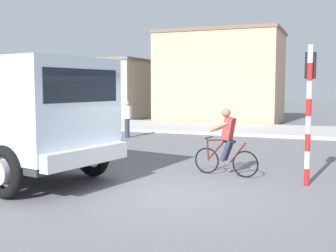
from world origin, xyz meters
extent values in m
plane|color=slate|center=(0.00, 0.00, 0.00)|extent=(120.00, 120.00, 0.00)
cube|color=#ADADA8|center=(0.00, 13.19, 0.08)|extent=(80.00, 5.00, 0.16)
cube|color=silver|center=(-4.39, 0.05, 1.80)|extent=(5.60, 3.50, 2.20)
cube|color=#2D3338|center=(-4.39, 0.05, 0.62)|extent=(5.49, 3.43, 0.16)
cube|color=silver|center=(-1.74, -0.50, 0.80)|extent=(0.72, 2.37, 0.36)
cube|color=black|center=(-1.89, -0.47, 2.30)|extent=(0.55, 2.11, 0.70)
torus|color=black|center=(-2.55, 0.97, 0.55)|extent=(1.13, 0.46, 1.10)
cylinder|color=beige|center=(-2.55, 0.97, 0.55)|extent=(0.55, 0.39, 0.50)
torus|color=black|center=(-3.07, -1.53, 0.55)|extent=(1.13, 0.46, 1.10)
cylinder|color=beige|center=(-3.07, -1.53, 0.55)|extent=(0.55, 0.39, 0.50)
torus|color=black|center=(-5.71, 1.63, 0.55)|extent=(1.13, 0.46, 1.10)
cylinder|color=beige|center=(-5.71, 1.63, 0.55)|extent=(0.55, 0.39, 0.50)
torus|color=black|center=(0.04, 2.40, 0.34)|extent=(0.68, 0.13, 0.68)
torus|color=black|center=(1.08, 2.26, 0.34)|extent=(0.68, 0.13, 0.68)
cylinder|color=#591E1E|center=(0.39, 2.36, 0.91)|extent=(0.60, 0.12, 0.09)
cylinder|color=#591E1E|center=(0.33, 2.36, 0.66)|extent=(0.51, 0.11, 0.57)
cylinder|color=#591E1E|center=(0.88, 2.29, 0.61)|extent=(0.44, 0.10, 0.57)
cylinder|color=#591E1E|center=(0.07, 2.40, 0.64)|extent=(0.10, 0.06, 0.59)
cylinder|color=black|center=(0.09, 2.39, 0.95)|extent=(0.10, 0.50, 0.03)
cube|color=black|center=(0.68, 2.32, 0.88)|extent=(0.25, 0.15, 0.06)
cube|color=#D13838|center=(0.63, 2.32, 1.21)|extent=(0.33, 0.36, 0.59)
sphere|color=#9E7051|center=(0.56, 2.33, 1.61)|extent=(0.22, 0.22, 0.22)
cylinder|color=#2D334C|center=(0.59, 2.23, 0.65)|extent=(0.32, 0.16, 0.57)
cylinder|color=#9E7051|center=(0.41, 2.19, 1.26)|extent=(0.50, 0.15, 0.29)
cylinder|color=#2D334C|center=(0.62, 2.43, 0.65)|extent=(0.32, 0.16, 0.57)
cylinder|color=#9E7051|center=(0.46, 2.51, 1.26)|extent=(0.50, 0.15, 0.29)
cylinder|color=red|center=(2.57, 1.92, 0.20)|extent=(0.12, 0.12, 0.40)
cylinder|color=white|center=(2.57, 1.92, 0.60)|extent=(0.12, 0.12, 0.40)
cylinder|color=red|center=(2.57, 1.92, 1.00)|extent=(0.12, 0.12, 0.40)
cylinder|color=white|center=(2.57, 1.92, 1.40)|extent=(0.12, 0.12, 0.40)
cylinder|color=red|center=(2.57, 1.92, 1.80)|extent=(0.12, 0.12, 0.40)
cylinder|color=white|center=(2.57, 1.92, 2.20)|extent=(0.12, 0.12, 0.40)
cylinder|color=red|center=(2.57, 1.92, 2.60)|extent=(0.12, 0.12, 0.40)
cylinder|color=white|center=(2.57, 1.92, 3.00)|extent=(0.12, 0.12, 0.40)
cube|color=black|center=(2.57, 2.10, 2.75)|extent=(0.24, 0.20, 0.60)
sphere|color=red|center=(2.57, 2.22, 2.75)|extent=(0.14, 0.14, 0.14)
cylinder|color=#2D334C|center=(-5.42, 8.48, 0.42)|extent=(0.22, 0.22, 0.85)
cube|color=white|center=(-5.42, 8.48, 1.13)|extent=(0.34, 0.22, 0.56)
sphere|color=tan|center=(-5.42, 8.48, 1.52)|extent=(0.20, 0.20, 0.20)
cube|color=#B2AD9E|center=(-13.52, 19.72, 1.99)|extent=(8.52, 7.47, 3.97)
cube|color=slate|center=(-13.52, 19.72, 4.07)|extent=(8.69, 7.62, 0.20)
cube|color=tan|center=(-3.77, 18.46, 2.77)|extent=(7.56, 5.05, 5.54)
cube|color=#775E4C|center=(-3.77, 18.46, 5.64)|extent=(7.71, 5.16, 0.20)
camera|label=1|loc=(3.09, -8.06, 2.28)|focal=44.84mm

